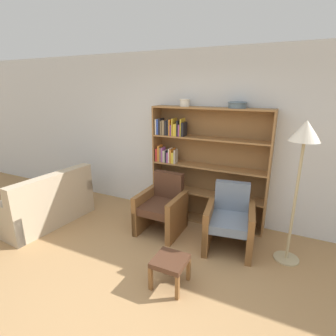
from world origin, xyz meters
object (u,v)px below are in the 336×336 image
at_px(bowl_slate, 185,102).
at_px(armchair_leather, 162,206).
at_px(bowl_olive, 237,105).
at_px(footstool, 170,263).
at_px(floor_lamp, 304,144).
at_px(bookshelf, 198,167).
at_px(couch, 44,205).
at_px(armchair_cushioned, 230,221).

xyz_separation_m(bowl_slate, armchair_leather, (-0.11, -0.58, -1.55)).
distance_m(bowl_slate, armchair_leather, 1.66).
bearing_deg(bowl_olive, footstool, -99.92).
distance_m(armchair_leather, floor_lamp, 2.15).
height_order(bookshelf, armchair_leather, bookshelf).
height_order(armchair_leather, footstool, armchair_leather).
relative_size(armchair_leather, footstool, 2.45).
height_order(bowl_olive, couch, bowl_olive).
bearing_deg(armchair_cushioned, footstool, 59.59).
relative_size(bookshelf, floor_lamp, 1.04).
distance_m(bookshelf, bowl_slate, 1.06).
height_order(bowl_slate, armchair_leather, bowl_slate).
relative_size(couch, footstool, 4.17).
bearing_deg(bookshelf, footstool, -80.46).
distance_m(bowl_olive, floor_lamp, 1.12).
bearing_deg(floor_lamp, armchair_cushioned, -177.35).
relative_size(couch, floor_lamp, 0.83).
bearing_deg(couch, footstool, -94.95).
bearing_deg(bookshelf, floor_lamp, -21.24).
height_order(couch, armchair_leather, armchair_leather).
bearing_deg(couch, floor_lamp, -75.15).
height_order(bookshelf, floor_lamp, bookshelf).
bearing_deg(bowl_olive, floor_lamp, -31.48).
bearing_deg(couch, bowl_olive, -62.04).
xyz_separation_m(bowl_slate, couch, (-2.01, -1.20, -1.65)).
bearing_deg(armchair_leather, bowl_olive, -146.97).
relative_size(bowl_slate, armchair_leather, 0.19).
height_order(bowl_slate, armchair_cushioned, bowl_slate).
relative_size(floor_lamp, footstool, 5.00).
relative_size(bowl_slate, couch, 0.11).
distance_m(couch, floor_lamp, 3.98).
bearing_deg(bookshelf, bowl_slate, -175.52).
xyz_separation_m(bowl_olive, floor_lamp, (0.90, -0.55, -0.38)).
distance_m(armchair_cushioned, floor_lamp, 1.39).
xyz_separation_m(couch, footstool, (2.54, -0.44, -0.02)).
xyz_separation_m(bowl_slate, armchair_cushioned, (0.94, -0.59, -1.55)).
bearing_deg(bowl_olive, armchair_cushioned, -77.44).
distance_m(bookshelf, armchair_cushioned, 1.06).
distance_m(bowl_olive, armchair_cushioned, 1.65).
distance_m(armchair_cushioned, footstool, 1.14).
xyz_separation_m(armchair_leather, floor_lamp, (1.82, 0.03, 1.16)).
bearing_deg(bowl_olive, couch, -157.03).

